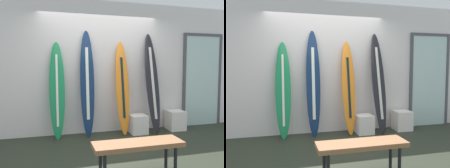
% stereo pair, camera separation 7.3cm
% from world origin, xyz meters
% --- Properties ---
extents(ground, '(8.00, 8.00, 0.04)m').
position_xyz_m(ground, '(0.00, 0.00, -0.02)').
color(ground, '#262C20').
extents(wall_back, '(7.20, 0.20, 2.80)m').
position_xyz_m(wall_back, '(0.00, 1.30, 1.40)').
color(wall_back, silver).
rests_on(wall_back, ground).
extents(surfboard_emerald, '(0.30, 0.34, 1.91)m').
position_xyz_m(surfboard_emerald, '(-0.90, 1.01, 0.95)').
color(surfboard_emerald, '#1A8249').
rests_on(surfboard_emerald, ground).
extents(surfboard_navy, '(0.29, 0.36, 2.16)m').
position_xyz_m(surfboard_navy, '(-0.30, 1.01, 1.08)').
color(surfboard_navy, '#122A4E').
rests_on(surfboard_navy, ground).
extents(surfboard_sunset, '(0.29, 0.40, 1.96)m').
position_xyz_m(surfboard_sunset, '(0.44, 0.98, 0.97)').
color(surfboard_sunset, orange).
rests_on(surfboard_sunset, ground).
extents(surfboard_charcoal, '(0.32, 0.54, 2.14)m').
position_xyz_m(surfboard_charcoal, '(1.09, 0.92, 1.07)').
color(surfboard_charcoal, black).
rests_on(surfboard_charcoal, ground).
extents(display_block_left, '(0.37, 0.37, 0.43)m').
position_xyz_m(display_block_left, '(1.68, 0.95, 0.21)').
color(display_block_left, white).
rests_on(display_block_left, ground).
extents(display_block_center, '(0.35, 0.35, 0.39)m').
position_xyz_m(display_block_center, '(0.76, 0.90, 0.20)').
color(display_block_center, white).
rests_on(display_block_center, ground).
extents(glass_door, '(1.05, 0.06, 2.20)m').
position_xyz_m(glass_door, '(2.52, 1.18, 1.13)').
color(glass_door, silver).
rests_on(glass_door, ground).
extents(bench, '(1.17, 0.35, 0.45)m').
position_xyz_m(bench, '(0.05, -0.86, 0.39)').
color(bench, '#91623F').
rests_on(bench, ground).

